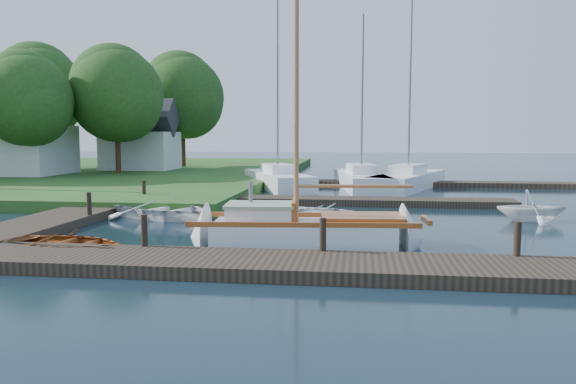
# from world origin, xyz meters

# --- Properties ---
(ground) EXTENTS (160.00, 160.00, 0.00)m
(ground) POSITION_xyz_m (0.00, 0.00, 0.00)
(ground) COLOR black
(ground) RESTS_ON ground
(near_dock) EXTENTS (18.00, 2.20, 0.30)m
(near_dock) POSITION_xyz_m (0.00, -6.00, 0.15)
(near_dock) COLOR #2C211B
(near_dock) RESTS_ON ground
(left_dock) EXTENTS (2.20, 18.00, 0.30)m
(left_dock) POSITION_xyz_m (-8.00, 2.00, 0.15)
(left_dock) COLOR #2C211B
(left_dock) RESTS_ON ground
(far_dock) EXTENTS (14.00, 1.60, 0.30)m
(far_dock) POSITION_xyz_m (2.00, 6.50, 0.15)
(far_dock) COLOR #2C211B
(far_dock) RESTS_ON ground
(pontoon) EXTENTS (30.00, 1.60, 0.30)m
(pontoon) POSITION_xyz_m (10.00, 16.00, 0.15)
(pontoon) COLOR #2C211B
(pontoon) RESTS_ON ground
(mooring_post_1) EXTENTS (0.16, 0.16, 0.80)m
(mooring_post_1) POSITION_xyz_m (-3.00, -5.00, 0.70)
(mooring_post_1) COLOR black
(mooring_post_1) RESTS_ON near_dock
(mooring_post_2) EXTENTS (0.16, 0.16, 0.80)m
(mooring_post_2) POSITION_xyz_m (1.50, -5.00, 0.70)
(mooring_post_2) COLOR black
(mooring_post_2) RESTS_ON near_dock
(mooring_post_3) EXTENTS (0.16, 0.16, 0.80)m
(mooring_post_3) POSITION_xyz_m (6.00, -5.00, 0.70)
(mooring_post_3) COLOR black
(mooring_post_3) RESTS_ON near_dock
(mooring_post_4) EXTENTS (0.16, 0.16, 0.80)m
(mooring_post_4) POSITION_xyz_m (-7.00, 0.00, 0.70)
(mooring_post_4) COLOR black
(mooring_post_4) RESTS_ON left_dock
(mooring_post_5) EXTENTS (0.16, 0.16, 0.80)m
(mooring_post_5) POSITION_xyz_m (-7.00, 5.00, 0.70)
(mooring_post_5) COLOR black
(mooring_post_5) RESTS_ON left_dock
(sailboat) EXTENTS (7.30, 2.61, 9.83)m
(sailboat) POSITION_xyz_m (0.98, -2.95, 0.34)
(sailboat) COLOR white
(sailboat) RESTS_ON ground
(dinghy) EXTENTS (3.73, 2.94, 0.70)m
(dinghy) POSITION_xyz_m (-5.28, -4.70, 0.35)
(dinghy) COLOR #81360D
(dinghy) RESTS_ON ground
(tender_a) EXTENTS (4.99, 4.38, 0.86)m
(tender_a) POSITION_xyz_m (-4.82, 1.48, 0.43)
(tender_a) COLOR white
(tender_a) RESTS_ON ground
(tender_c) EXTENTS (4.34, 3.93, 0.74)m
(tender_c) POSITION_xyz_m (1.23, 1.56, 0.37)
(tender_c) COLOR white
(tender_c) RESTS_ON ground
(tender_d) EXTENTS (2.40, 2.08, 1.24)m
(tender_d) POSITION_xyz_m (8.44, 2.48, 0.62)
(tender_d) COLOR white
(tender_d) RESTS_ON ground
(marina_boat_0) EXTENTS (5.24, 8.17, 11.27)m
(marina_boat_0) POSITION_xyz_m (-2.39, 13.75, 0.57)
(marina_boat_0) COLOR white
(marina_boat_0) RESTS_ON ground
(marina_boat_1) EXTENTS (3.51, 8.92, 9.83)m
(marina_boat_1) POSITION_xyz_m (2.41, 14.13, 0.56)
(marina_boat_1) COLOR white
(marina_boat_1) RESTS_ON ground
(marina_boat_2) EXTENTS (5.15, 8.84, 11.76)m
(marina_boat_2) POSITION_xyz_m (5.08, 14.29, 0.57)
(marina_boat_2) COLOR white
(marina_boat_2) RESTS_ON ground
(house_a) EXTENTS (6.30, 5.00, 6.29)m
(house_a) POSITION_xyz_m (-20.00, 16.00, 2.96)
(house_a) COLOR white
(house_a) RESTS_ON shore
(house_c) EXTENTS (5.25, 4.00, 5.28)m
(house_c) POSITION_xyz_m (-14.00, 22.00, 2.58)
(house_c) COLOR white
(house_c) RESTS_ON shore
(tree_2) EXTENTS (5.83, 5.75, 7.82)m
(tree_2) POSITION_xyz_m (-18.00, 14.05, 5.25)
(tree_2) COLOR #332114
(tree_2) RESTS_ON shore
(tree_3) EXTENTS (6.41, 6.38, 8.74)m
(tree_3) POSITION_xyz_m (-14.00, 18.05, 5.81)
(tree_3) COLOR #332114
(tree_3) RESTS_ON shore
(tree_4) EXTENTS (7.01, 7.01, 9.66)m
(tree_4) POSITION_xyz_m (-22.00, 22.05, 6.37)
(tree_4) COLOR #332114
(tree_4) RESTS_ON shore
(tree_7) EXTENTS (6.83, 6.83, 9.38)m
(tree_7) POSITION_xyz_m (-12.00, 26.05, 6.20)
(tree_7) COLOR #332114
(tree_7) RESTS_ON shore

